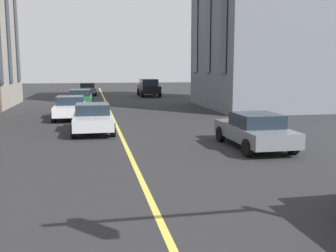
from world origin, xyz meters
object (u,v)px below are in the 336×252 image
Objects in this scene: car_grey_mid at (88,89)px; car_white_trailing at (70,107)px; car_grey_parked_a at (255,130)px; car_black_near at (149,87)px; car_silver_oncoming at (93,118)px; car_green_parked_b at (80,98)px.

car_white_trailing is at bearing 177.52° from car_grey_mid.
car_grey_parked_a is at bearing -168.14° from car_grey_mid.
car_grey_parked_a is at bearing -180.00° from car_black_near.
car_grey_mid is (31.23, 6.56, 0.00)m from car_grey_parked_a.
car_silver_oncoming is 1.00× the size of car_grey_parked_a.
car_grey_parked_a is (-5.02, -6.15, 0.00)m from car_silver_oncoming.
car_silver_oncoming is 1.00× the size of car_white_trailing.
car_white_trailing is at bearing 156.94° from car_black_near.
car_green_parked_b is at bearing 177.95° from car_grey_mid.
car_black_near is (22.85, -6.15, 0.27)m from car_silver_oncoming.
car_green_parked_b and car_grey_parked_a have the same top height.
car_silver_oncoming is 0.94× the size of car_black_near.
car_grey_mid is at bearing 0.90° from car_silver_oncoming.
car_silver_oncoming is at bearing -166.04° from car_white_trailing.
car_black_near reaches higher than car_green_parked_b.
car_white_trailing is (5.31, 1.32, 0.00)m from car_silver_oncoming.
car_green_parked_b is at bearing 145.26° from car_black_near.
car_silver_oncoming is 23.66m from car_black_near.
car_silver_oncoming and car_grey_mid have the same top height.
car_silver_oncoming is 5.47m from car_white_trailing.
car_black_near is (-3.36, -6.56, 0.27)m from car_grey_mid.
car_white_trailing is (10.33, 7.47, 0.00)m from car_grey_parked_a.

